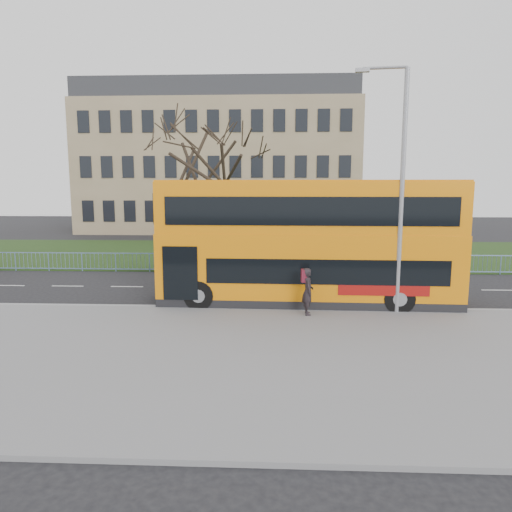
{
  "coord_description": "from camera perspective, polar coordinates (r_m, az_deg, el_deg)",
  "views": [
    {
      "loc": [
        1.35,
        -19.26,
        4.8
      ],
      "look_at": [
        0.46,
        1.0,
        1.8
      ],
      "focal_mm": 32.0,
      "sensor_mm": 36.0,
      "label": 1
    }
  ],
  "objects": [
    {
      "name": "ground",
      "position": [
        19.89,
        -1.45,
        -5.54
      ],
      "size": [
        120.0,
        120.0,
        0.0
      ],
      "primitive_type": "plane",
      "color": "black",
      "rests_on": "ground"
    },
    {
      "name": "street_lamp",
      "position": [
        17.86,
        17.45,
        8.91
      ],
      "size": [
        1.91,
        0.37,
        9.03
      ],
      "rotation": [
        0.0,
        0.0,
        -0.1
      ],
      "color": "gray",
      "rests_on": "pavement"
    },
    {
      "name": "guard_railing",
      "position": [
        26.24,
        -0.46,
        -0.9
      ],
      "size": [
        40.0,
        0.12,
        1.1
      ],
      "primitive_type": null,
      "color": "#6582B4",
      "rests_on": "ground"
    },
    {
      "name": "bare_tree",
      "position": [
        29.59,
        -6.01,
        9.71
      ],
      "size": [
        7.58,
        7.58,
        10.82
      ],
      "primitive_type": null,
      "color": "black",
      "rests_on": "grass_verge"
    },
    {
      "name": "pavement",
      "position": [
        13.44,
        -3.48,
        -12.23
      ],
      "size": [
        80.0,
        10.5,
        0.12
      ],
      "primitive_type": "cube",
      "color": "slate",
      "rests_on": "ground"
    },
    {
      "name": "kerb",
      "position": [
        18.38,
        -1.78,
        -6.49
      ],
      "size": [
        80.0,
        0.2,
        0.14
      ],
      "primitive_type": "cube",
      "color": "gray",
      "rests_on": "ground"
    },
    {
      "name": "civic_building",
      "position": [
        54.68,
        -4.22,
        10.7
      ],
      "size": [
        30.0,
        15.0,
        14.0
      ],
      "primitive_type": "cube",
      "color": "#887556",
      "rests_on": "ground"
    },
    {
      "name": "pedestrian",
      "position": [
        17.16,
        6.48,
        -4.42
      ],
      "size": [
        0.47,
        0.67,
        1.77
      ],
      "primitive_type": "imported",
      "rotation": [
        0.0,
        0.0,
        1.64
      ],
      "color": "black",
      "rests_on": "pavement"
    },
    {
      "name": "grass_verge",
      "position": [
        33.92,
        0.22,
        0.35
      ],
      "size": [
        80.0,
        15.4,
        0.08
      ],
      "primitive_type": "cube",
      "color": "#1B3413",
      "rests_on": "ground"
    },
    {
      "name": "yellow_bus",
      "position": [
        18.9,
        6.43,
        2.04
      ],
      "size": [
        12.14,
        3.2,
        5.06
      ],
      "rotation": [
        0.0,
        0.0,
        -0.03
      ],
      "color": "orange",
      "rests_on": "ground"
    }
  ]
}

